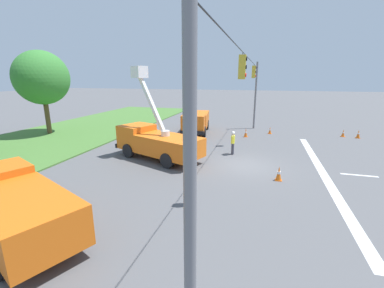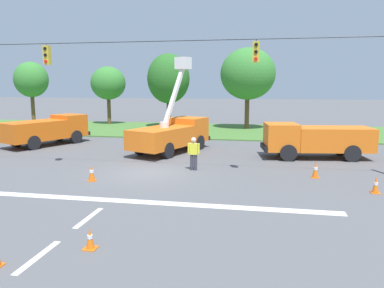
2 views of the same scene
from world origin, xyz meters
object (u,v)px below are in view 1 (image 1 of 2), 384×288
utility_truck_support_near (196,121)px  traffic_cone_far_right (246,133)px  tree_east (42,78)px  traffic_cone_far_left (279,174)px  road_worker (233,141)px  traffic_cone_lane_edge_b (343,133)px  utility_truck_bucket_lift (156,140)px  traffic_cone_lane_edge_a (270,130)px  utility_truck_support_far (16,206)px  traffic_cone_mid_left (358,134)px

utility_truck_support_near → traffic_cone_far_right: size_ratio=8.39×
utility_truck_support_near → traffic_cone_far_right: utility_truck_support_near is taller
tree_east → traffic_cone_far_left: tree_east is taller
road_worker → traffic_cone_lane_edge_b: road_worker is taller
tree_east → traffic_cone_far_right: size_ratio=10.01×
utility_truck_bucket_lift → traffic_cone_lane_edge_a: bearing=-36.5°
road_worker → traffic_cone_far_right: size_ratio=2.19×
utility_truck_bucket_lift → utility_truck_support_far: bearing=173.6°
utility_truck_support_far → traffic_cone_lane_edge_b: bearing=-36.9°
utility_truck_support_near → traffic_cone_lane_edge_a: 7.64m
utility_truck_support_far → road_worker: size_ratio=3.81×
utility_truck_support_near → traffic_cone_far_right: 5.27m
traffic_cone_lane_edge_a → traffic_cone_far_right: bearing=132.9°
utility_truck_support_near → traffic_cone_lane_edge_b: (1.95, -14.27, -0.86)m
utility_truck_support_far → traffic_cone_far_right: 19.70m
utility_truck_bucket_lift → traffic_cone_far_left: (-1.95, -8.21, -0.92)m
utility_truck_support_near → road_worker: (-6.83, -4.64, -0.21)m
traffic_cone_mid_left → traffic_cone_far_right: traffic_cone_far_right is taller
tree_east → traffic_cone_far_left: bearing=-106.3°
utility_truck_support_near → utility_truck_support_far: size_ratio=1.01×
utility_truck_support_far → traffic_cone_far_right: utility_truck_support_far is taller
utility_truck_support_far → traffic_cone_mid_left: bearing=-39.4°
utility_truck_support_far → traffic_cone_lane_edge_a: utility_truck_support_far is taller
utility_truck_bucket_lift → traffic_cone_lane_edge_b: 18.53m
utility_truck_support_far → traffic_cone_far_left: utility_truck_support_far is taller
traffic_cone_lane_edge_a → traffic_cone_far_right: 3.12m
road_worker → tree_east: bearing=83.7°
traffic_cone_mid_left → traffic_cone_far_left: 14.99m
utility_truck_support_near → road_worker: size_ratio=3.84×
road_worker → traffic_cone_lane_edge_a: road_worker is taller
traffic_cone_mid_left → traffic_cone_lane_edge_a: bearing=91.4°
tree_east → utility_truck_support_near: bearing=-71.3°
tree_east → traffic_cone_lane_edge_a: tree_east is taller
traffic_cone_mid_left → traffic_cone_lane_edge_a: size_ratio=1.12×
road_worker → traffic_cone_lane_edge_a: size_ratio=2.46×
traffic_cone_far_right → traffic_cone_lane_edge_a: bearing=-47.1°
traffic_cone_lane_edge_b → utility_truck_support_near: bearing=97.8°
utility_truck_support_near → traffic_cone_lane_edge_b: utility_truck_support_near is taller
traffic_cone_mid_left → tree_east: bearing=102.3°
traffic_cone_mid_left → traffic_cone_far_left: (-12.83, 7.75, 0.00)m
utility_truck_support_far → traffic_cone_lane_edge_b: 26.42m
road_worker → traffic_cone_far_left: 5.37m
utility_truck_support_near → utility_truck_support_far: utility_truck_support_far is taller
utility_truck_support_near → traffic_cone_mid_left: bearing=-83.9°
utility_truck_bucket_lift → utility_truck_support_far: 9.99m
tree_east → utility_truck_support_far: tree_east is taller
utility_truck_support_near → utility_truck_support_far: bearing=175.2°
tree_east → traffic_cone_lane_edge_b: (6.73, -28.38, -5.18)m
utility_truck_support_near → traffic_cone_far_left: (-11.18, -7.74, -0.81)m
traffic_cone_mid_left → traffic_cone_lane_edge_b: traffic_cone_mid_left is taller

